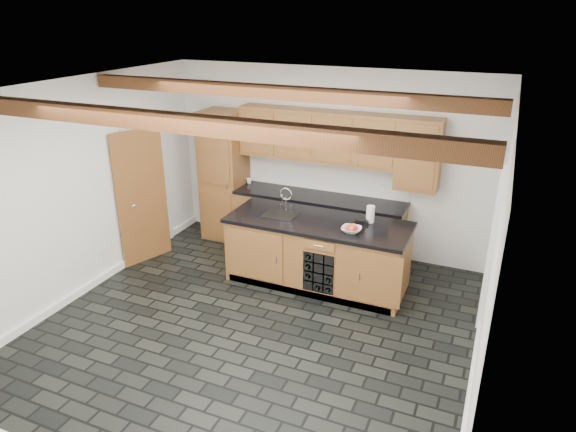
{
  "coord_description": "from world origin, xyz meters",
  "views": [
    {
      "loc": [
        2.44,
        -4.66,
        3.57
      ],
      "look_at": [
        0.07,
        0.8,
        1.15
      ],
      "focal_mm": 32.0,
      "sensor_mm": 36.0,
      "label": 1
    }
  ],
  "objects_px": {
    "island": "(318,253)",
    "fruit_bowl": "(351,230)",
    "paper_towel": "(370,214)",
    "kitchen_scale": "(361,222)"
  },
  "relations": [
    {
      "from": "kitchen_scale",
      "to": "island",
      "type": "bearing_deg",
      "value": -179.52
    },
    {
      "from": "fruit_bowl",
      "to": "island",
      "type": "bearing_deg",
      "value": 161.65
    },
    {
      "from": "kitchen_scale",
      "to": "paper_towel",
      "type": "relative_size",
      "value": 0.96
    },
    {
      "from": "kitchen_scale",
      "to": "fruit_bowl",
      "type": "xyz_separation_m",
      "value": [
        -0.04,
        -0.32,
        0.0
      ]
    },
    {
      "from": "fruit_bowl",
      "to": "paper_towel",
      "type": "xyz_separation_m",
      "value": [
        0.13,
        0.41,
        0.08
      ]
    },
    {
      "from": "kitchen_scale",
      "to": "paper_towel",
      "type": "xyz_separation_m",
      "value": [
        0.1,
        0.1,
        0.08
      ]
    },
    {
      "from": "island",
      "to": "fruit_bowl",
      "type": "distance_m",
      "value": 0.73
    },
    {
      "from": "island",
      "to": "fruit_bowl",
      "type": "height_order",
      "value": "fruit_bowl"
    },
    {
      "from": "fruit_bowl",
      "to": "kitchen_scale",
      "type": "bearing_deg",
      "value": 83.43
    },
    {
      "from": "island",
      "to": "paper_towel",
      "type": "distance_m",
      "value": 0.9
    }
  ]
}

